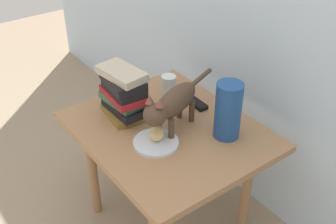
# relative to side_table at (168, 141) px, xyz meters

# --- Properties ---
(ground_plane) EXTENTS (6.00, 6.00, 0.00)m
(ground_plane) POSITION_rel_side_table_xyz_m (0.00, 0.00, -0.47)
(ground_plane) COLOR gray
(side_table) EXTENTS (0.79, 0.67, 0.54)m
(side_table) POSITION_rel_side_table_xyz_m (0.00, 0.00, 0.00)
(side_table) COLOR #9E724C
(side_table) RESTS_ON ground
(plate) EXTENTS (0.18, 0.18, 0.01)m
(plate) POSITION_rel_side_table_xyz_m (0.06, -0.10, 0.07)
(plate) COLOR silver
(plate) RESTS_ON side_table
(bread_roll) EXTENTS (0.10, 0.10, 0.05)m
(bread_roll) POSITION_rel_side_table_xyz_m (0.05, -0.09, 0.11)
(bread_roll) COLOR #E0BC7A
(bread_roll) RESTS_ON plate
(cat) EXTENTS (0.21, 0.46, 0.23)m
(cat) POSITION_rel_side_table_xyz_m (0.03, 0.00, 0.20)
(cat) COLOR #4C3828
(cat) RESTS_ON side_table
(book_stack) EXTENTS (0.23, 0.17, 0.22)m
(book_stack) POSITION_rel_side_table_xyz_m (-0.19, -0.09, 0.18)
(book_stack) COLOR olive
(book_stack) RESTS_ON side_table
(green_vase) EXTENTS (0.11, 0.11, 0.24)m
(green_vase) POSITION_rel_side_table_xyz_m (0.18, 0.16, 0.19)
(green_vase) COLOR navy
(green_vase) RESTS_ON side_table
(candle_jar) EXTENTS (0.07, 0.07, 0.08)m
(candle_jar) POSITION_rel_side_table_xyz_m (-0.23, 0.18, 0.11)
(candle_jar) COLOR silver
(candle_jar) RESTS_ON side_table
(tv_remote) EXTENTS (0.15, 0.05, 0.02)m
(tv_remote) POSITION_rel_side_table_xyz_m (-0.08, 0.21, 0.08)
(tv_remote) COLOR black
(tv_remote) RESTS_ON side_table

